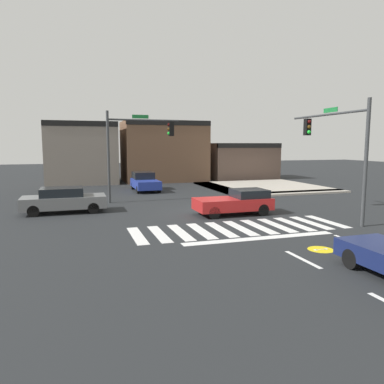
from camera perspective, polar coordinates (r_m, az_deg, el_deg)
ground_plane at (r=21.54m, az=2.37°, el=-3.02°), size 120.00×120.00×0.00m
crosswalk_near at (r=17.47m, az=7.43°, el=-5.52°), size 10.14×3.18×0.01m
bike_detector_marking at (r=14.66m, az=19.28°, el=-8.38°), size 0.96×0.96×0.01m
curb_corner_northeast at (r=33.51m, az=10.55°, el=0.71°), size 10.00×10.60×0.15m
storefront_row at (r=39.72m, az=-6.36°, el=5.87°), size 24.46×6.99×6.29m
traffic_signal_southeast at (r=20.61m, az=21.45°, el=7.58°), size 0.32×6.08×6.00m
traffic_signal_northwest at (r=25.25m, az=-8.70°, el=7.82°), size 4.91×0.32×6.07m
car_red at (r=20.68m, az=6.81°, el=-1.52°), size 4.20×1.91×1.38m
car_blue at (r=31.44m, az=-7.32°, el=1.61°), size 1.91×4.27×1.54m
car_gray at (r=22.27m, az=-19.23°, el=-1.15°), size 4.60×1.90×1.45m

